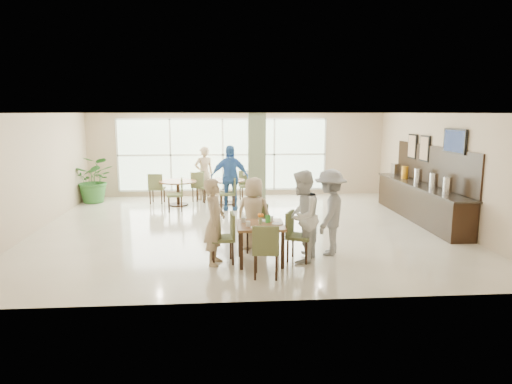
{
  "coord_description": "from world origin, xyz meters",
  "views": [
    {
      "loc": [
        -0.53,
        -10.98,
        2.82
      ],
      "look_at": [
        0.2,
        -1.2,
        1.1
      ],
      "focal_mm": 32.0,
      "sensor_mm": 36.0,
      "label": 1
    }
  ],
  "objects": [
    {
      "name": "framed_art_a",
      "position": [
        4.95,
        1.0,
        1.85
      ],
      "size": [
        0.05,
        0.55,
        0.7
      ],
      "color": "black",
      "rests_on": "ground"
    },
    {
      "name": "potted_plant",
      "position": [
        -4.54,
        3.55,
        0.73
      ],
      "size": [
        1.45,
        1.45,
        1.47
      ],
      "primitive_type": "imported",
      "rotation": [
        0.0,
        0.0,
        -0.1
      ],
      "color": "#306C2B",
      "rests_on": "ground"
    },
    {
      "name": "round_table_left",
      "position": [
        -1.89,
        2.94,
        0.58
      ],
      "size": [
        1.14,
        1.14,
        0.75
      ],
      "color": "brown",
      "rests_on": "ground"
    },
    {
      "name": "chairs_table_right",
      "position": [
        -0.46,
        3.06,
        0.47
      ],
      "size": [
        2.04,
        1.87,
        0.95
      ],
      "color": "#5B6638",
      "rests_on": "ground"
    },
    {
      "name": "adult_a",
      "position": [
        -0.32,
        2.18,
        0.94
      ],
      "size": [
        1.13,
        0.67,
        1.89
      ],
      "primitive_type": "imported",
      "rotation": [
        0.0,
        0.0,
        -0.04
      ],
      "color": "#3B6BB2",
      "rests_on": "ground"
    },
    {
      "name": "chairs_main_table",
      "position": [
        0.19,
        -2.68,
        0.47
      ],
      "size": [
        2.02,
        1.99,
        0.95
      ],
      "color": "#5B6638",
      "rests_on": "ground"
    },
    {
      "name": "window_bank",
      "position": [
        -0.5,
        4.46,
        1.4
      ],
      "size": [
        7.0,
        0.04,
        7.0
      ],
      "color": "silver",
      "rests_on": "ground"
    },
    {
      "name": "tabletop_clutter",
      "position": [
        0.17,
        -2.67,
        0.81
      ],
      "size": [
        0.76,
        0.72,
        0.21
      ],
      "color": "white",
      "rests_on": "main_table"
    },
    {
      "name": "teen_standing",
      "position": [
        1.59,
        -2.26,
        0.86
      ],
      "size": [
        1.05,
        1.28,
        1.72
      ],
      "primitive_type": "imported",
      "rotation": [
        0.0,
        0.0,
        -2.02
      ],
      "color": "#98989A",
      "rests_on": "ground"
    },
    {
      "name": "teen_far",
      "position": [
        0.11,
        -1.81,
        0.76
      ],
      "size": [
        0.84,
        0.65,
        1.52
      ],
      "primitive_type": "imported",
      "rotation": [
        0.0,
        0.0,
        2.76
      ],
      "color": "tan",
      "rests_on": "ground"
    },
    {
      "name": "adult_standing",
      "position": [
        -1.11,
        3.73,
        0.87
      ],
      "size": [
        0.74,
        0.61,
        1.74
      ],
      "primitive_type": "imported",
      "rotation": [
        0.0,
        0.0,
        3.5
      ],
      "color": "tan",
      "rests_on": "ground"
    },
    {
      "name": "round_table_right",
      "position": [
        -0.41,
        3.06,
        0.58
      ],
      "size": [
        1.14,
        1.14,
        0.75
      ],
      "color": "brown",
      "rests_on": "ground"
    },
    {
      "name": "teen_right",
      "position": [
        0.95,
        -2.66,
        0.88
      ],
      "size": [
        0.95,
        1.05,
        1.75
      ],
      "primitive_type": "imported",
      "rotation": [
        0.0,
        0.0,
        -1.99
      ],
      "color": "white",
      "rests_on": "ground"
    },
    {
      "name": "main_table",
      "position": [
        0.17,
        -2.7,
        0.65
      ],
      "size": [
        0.89,
        0.89,
        0.75
      ],
      "color": "brown",
      "rests_on": "ground"
    },
    {
      "name": "wall_tv",
      "position": [
        4.94,
        -0.6,
        2.15
      ],
      "size": [
        0.06,
        1.0,
        0.58
      ],
      "color": "black",
      "rests_on": "ground"
    },
    {
      "name": "framed_art_b",
      "position": [
        4.95,
        1.8,
        1.85
      ],
      "size": [
        0.05,
        0.55,
        0.7
      ],
      "color": "black",
      "rests_on": "ground"
    },
    {
      "name": "chairs_table_left",
      "position": [
        -1.85,
        2.91,
        0.47
      ],
      "size": [
        2.05,
        1.89,
        0.95
      ],
      "color": "#5B6638",
      "rests_on": "ground"
    },
    {
      "name": "adult_b",
      "position": [
        0.49,
        3.03,
        0.78
      ],
      "size": [
        0.92,
        1.55,
        1.57
      ],
      "primitive_type": "imported",
      "rotation": [
        0.0,
        0.0,
        -1.35
      ],
      "color": "white",
      "rests_on": "ground"
    },
    {
      "name": "teen_left",
      "position": [
        -0.68,
        -2.7,
        0.81
      ],
      "size": [
        0.5,
        0.66,
        1.62
      ],
      "primitive_type": "imported",
      "rotation": [
        0.0,
        0.0,
        1.36
      ],
      "color": "tan",
      "rests_on": "ground"
    },
    {
      "name": "buffet_counter",
      "position": [
        4.7,
        0.51,
        0.55
      ],
      "size": [
        0.64,
        4.7,
        1.95
      ],
      "color": "black",
      "rests_on": "ground"
    },
    {
      "name": "column",
      "position": [
        0.4,
        1.2,
        1.4
      ],
      "size": [
        0.45,
        0.45,
        2.8
      ],
      "primitive_type": "cube",
      "color": "#5E6B4B",
      "rests_on": "ground"
    },
    {
      "name": "room_shell",
      "position": [
        0.0,
        0.0,
        1.7
      ],
      "size": [
        10.0,
        10.0,
        10.0
      ],
      "color": "white",
      "rests_on": "ground"
    },
    {
      "name": "ground",
      "position": [
        0.0,
        0.0,
        0.0
      ],
      "size": [
        10.0,
        10.0,
        0.0
      ],
      "primitive_type": "plane",
      "color": "beige",
      "rests_on": "ground"
    }
  ]
}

